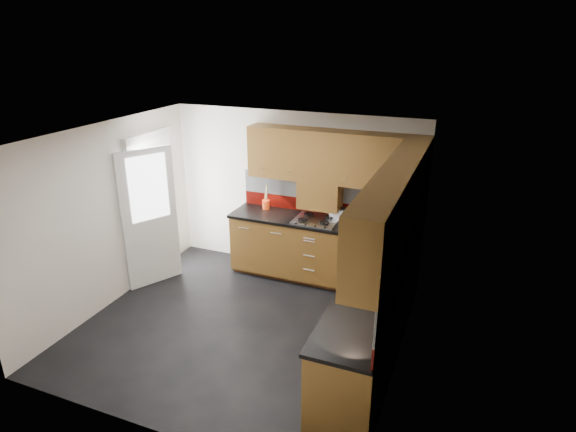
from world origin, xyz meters
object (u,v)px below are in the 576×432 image
at_px(toaster, 339,214).
at_px(gas_hob, 316,220).
at_px(food_processor, 393,242).
at_px(utensil_pot, 266,203).

bearing_deg(toaster, gas_hob, -147.94).
bearing_deg(toaster, food_processor, -41.47).
distance_m(toaster, food_processor, 1.21).
relative_size(gas_hob, utensil_pot, 1.54).
bearing_deg(food_processor, utensil_pot, 158.42).
bearing_deg(gas_hob, utensil_pot, 168.04).
relative_size(utensil_pot, toaster, 1.56).
relative_size(gas_hob, food_processor, 2.08).
bearing_deg(gas_hob, toaster, 32.06).
xyz_separation_m(utensil_pot, toaster, (1.13, -0.01, -0.01)).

